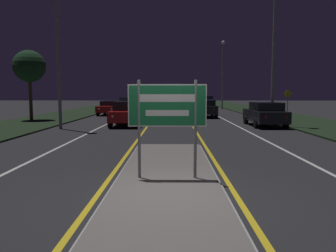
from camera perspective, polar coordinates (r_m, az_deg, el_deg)
name	(u,v)px	position (r m, az deg, el deg)	size (l,w,h in m)	color
ground_plane	(167,195)	(6.82, -0.25, -11.94)	(160.00, 160.00, 0.00)	#232326
median_island	(167,180)	(7.77, -0.13, -9.39)	(2.44, 10.10, 0.10)	#999993
verge_left	(54,118)	(28.25, -19.22, 1.37)	(5.00, 100.00, 0.08)	black
verge_right	(288,118)	(28.18, 20.14, 1.33)	(5.00, 100.00, 0.08)	black
centre_line_yellow_left	(156,114)	(31.60, -2.09, 2.06)	(0.12, 70.00, 0.01)	gold
centre_line_yellow_right	(185,114)	(31.59, 3.03, 2.06)	(0.12, 70.00, 0.01)	gold
lane_line_white_left	(127,114)	(31.85, -7.11, 2.05)	(0.12, 70.00, 0.01)	silver
lane_line_white_right	(214,114)	(31.82, 8.06, 2.04)	(0.12, 70.00, 0.01)	silver
edge_line_white_left	(96,114)	(32.39, -12.38, 2.03)	(0.10, 70.00, 0.01)	silver
edge_line_white_right	(245,114)	(32.35, 13.34, 2.00)	(0.10, 70.00, 0.01)	silver
highway_sign	(167,110)	(7.50, -0.13, 2.78)	(1.80, 0.07, 2.27)	gray
streetlight_right_near	(275,20)	(21.30, 18.09, 17.09)	(0.58, 0.58, 9.40)	gray
streetlight_right_far	(223,68)	(42.06, 9.51, 9.89)	(0.44, 0.44, 8.49)	gray
car_receding_0	(265,114)	(21.20, 16.53, 2.05)	(1.93, 4.36, 1.48)	black
car_receding_1	(204,108)	(28.01, 6.26, 3.14)	(2.00, 4.37, 1.47)	black
car_receding_2	(190,103)	(41.52, 3.88, 4.02)	(1.92, 4.40, 1.44)	#B7B7BC
car_receding_3	(207,101)	(53.66, 6.83, 4.43)	(1.97, 4.53, 1.54)	navy
car_approaching_0	(127,113)	(20.80, -7.18, 2.25)	(1.85, 4.09, 1.52)	maroon
car_approaching_1	(110,107)	(31.50, -9.99, 3.24)	(1.93, 4.81, 1.30)	maroon
car_approaching_2	(127,103)	(41.79, -7.18, 4.03)	(1.99, 4.17, 1.49)	#B7B7BC
warning_sign	(288,102)	(25.02, 20.10, 3.96)	(0.60, 0.06, 2.21)	gray
roadside_palm_left	(29,67)	(26.10, -23.01, 9.49)	(2.31, 2.31, 5.06)	#4C3823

